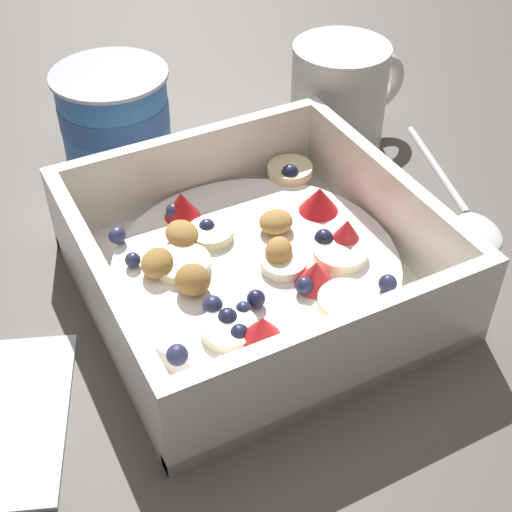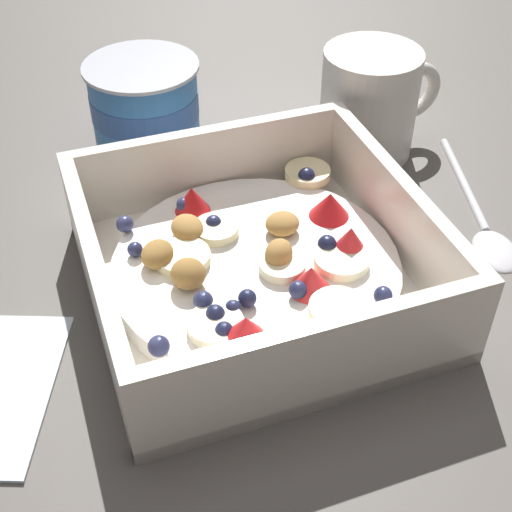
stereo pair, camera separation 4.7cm
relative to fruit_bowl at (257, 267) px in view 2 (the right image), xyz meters
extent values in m
plane|color=#56514C|center=(0.01, -0.01, -0.02)|extent=(2.40, 2.40, 0.00)
cube|color=white|center=(0.00, 0.00, -0.02)|extent=(0.22, 0.22, 0.01)
cube|color=white|center=(0.00, -0.10, 0.01)|extent=(0.22, 0.01, 0.07)
cube|color=white|center=(0.00, 0.10, 0.01)|extent=(0.22, 0.01, 0.07)
cube|color=white|center=(-0.10, 0.00, 0.01)|extent=(0.01, 0.20, 0.07)
cube|color=white|center=(0.10, 0.00, 0.01)|extent=(0.01, 0.20, 0.07)
cylinder|color=white|center=(0.00, 0.00, 0.00)|extent=(0.19, 0.19, 0.01)
cylinder|color=#F7EFC6|center=(0.05, -0.02, 0.01)|extent=(0.05, 0.05, 0.01)
cylinder|color=#F4EAB7|center=(-0.02, 0.04, 0.01)|extent=(0.04, 0.04, 0.01)
cylinder|color=#F7EFC6|center=(0.03, -0.06, 0.01)|extent=(0.04, 0.04, 0.01)
cylinder|color=#F7EFC6|center=(-0.04, -0.05, 0.01)|extent=(0.05, 0.05, 0.01)
cylinder|color=beige|center=(-0.05, 0.02, 0.01)|extent=(0.05, 0.05, 0.01)
cylinder|color=#F7EFC6|center=(0.01, -0.01, 0.01)|extent=(0.04, 0.04, 0.01)
cylinder|color=beige|center=(0.07, 0.08, 0.01)|extent=(0.04, 0.04, 0.01)
cylinder|color=#F7EFC6|center=(-0.01, -0.07, 0.01)|extent=(0.03, 0.03, 0.01)
cone|color=red|center=(-0.02, 0.07, 0.01)|extent=(0.04, 0.04, 0.02)
cone|color=red|center=(0.07, 0.03, 0.01)|extent=(0.04, 0.04, 0.02)
cone|color=red|center=(-0.03, -0.07, 0.01)|extent=(0.04, 0.04, 0.02)
cone|color=red|center=(0.02, -0.04, 0.01)|extent=(0.04, 0.04, 0.02)
cone|color=red|center=(0.06, -0.01, 0.01)|extent=(0.03, 0.03, 0.02)
sphere|color=#23284C|center=(-0.07, 0.03, 0.01)|extent=(0.01, 0.01, 0.01)
sphere|color=#191E3D|center=(0.07, 0.07, 0.01)|extent=(0.01, 0.01, 0.01)
sphere|color=#23284C|center=(-0.05, -0.03, 0.01)|extent=(0.01, 0.01, 0.01)
sphere|color=#23284C|center=(0.06, -0.06, 0.01)|extent=(0.01, 0.01, 0.01)
sphere|color=#23284C|center=(-0.05, 0.00, 0.01)|extent=(0.01, 0.01, 0.01)
sphere|color=navy|center=(-0.03, 0.07, 0.01)|extent=(0.01, 0.01, 0.01)
sphere|color=#191E3D|center=(-0.04, -0.06, 0.01)|extent=(0.01, 0.01, 0.01)
sphere|color=navy|center=(-0.07, 0.06, 0.01)|extent=(0.01, 0.01, 0.01)
sphere|color=#191E3D|center=(0.05, -0.01, 0.01)|extent=(0.01, 0.01, 0.01)
sphere|color=#23284C|center=(0.01, -0.04, 0.01)|extent=(0.01, 0.01, 0.01)
sphere|color=#191E3D|center=(-0.04, -0.04, 0.01)|extent=(0.01, 0.01, 0.01)
sphere|color=#23284C|center=(-0.03, -0.04, 0.01)|extent=(0.01, 0.01, 0.01)
sphere|color=navy|center=(0.03, -0.08, 0.01)|extent=(0.01, 0.01, 0.01)
sphere|color=#191E3D|center=(-0.02, -0.04, 0.01)|extent=(0.01, 0.01, 0.01)
sphere|color=#23284C|center=(-0.08, -0.06, 0.01)|extent=(0.01, 0.01, 0.01)
sphere|color=#23284C|center=(-0.02, 0.04, 0.01)|extent=(0.01, 0.01, 0.01)
ellipsoid|color=#AD7F42|center=(-0.04, 0.04, 0.01)|extent=(0.02, 0.03, 0.01)
ellipsoid|color=olive|center=(-0.05, -0.01, 0.01)|extent=(0.03, 0.03, 0.02)
ellipsoid|color=#AD7F42|center=(0.02, -0.01, 0.01)|extent=(0.03, 0.03, 0.02)
ellipsoid|color=#AD7F42|center=(0.03, 0.02, 0.01)|extent=(0.03, 0.03, 0.01)
ellipsoid|color=olive|center=(-0.06, 0.02, 0.01)|extent=(0.03, 0.03, 0.02)
ellipsoid|color=silver|center=(0.18, -0.02, -0.02)|extent=(0.04, 0.06, 0.01)
cylinder|color=silver|center=(0.20, 0.06, -0.02)|extent=(0.04, 0.12, 0.01)
cylinder|color=#3370B7|center=(-0.03, 0.21, 0.01)|extent=(0.09, 0.09, 0.07)
cylinder|color=#2D5193|center=(-0.03, 0.21, 0.02)|extent=(0.09, 0.09, 0.02)
cylinder|color=#B7BCC6|center=(-0.03, 0.21, 0.05)|extent=(0.10, 0.10, 0.00)
cylinder|color=white|center=(0.15, 0.13, 0.02)|extent=(0.08, 0.08, 0.09)
torus|color=white|center=(0.19, 0.14, 0.03)|extent=(0.05, 0.01, 0.05)
camera|label=1|loc=(-0.16, -0.32, 0.32)|focal=50.38mm
camera|label=2|loc=(-0.12, -0.33, 0.32)|focal=50.38mm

